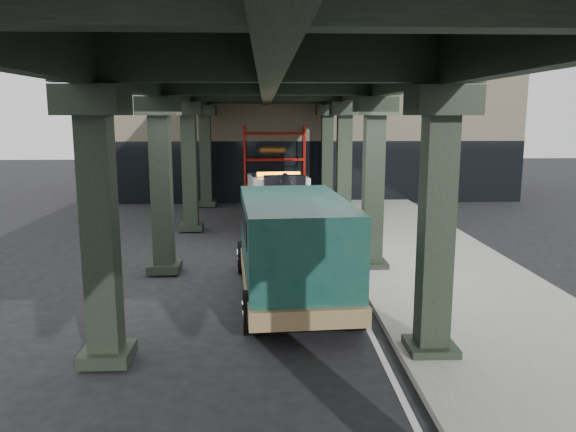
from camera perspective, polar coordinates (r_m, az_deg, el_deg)
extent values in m
plane|color=black|center=(14.53, -0.33, -7.84)|extent=(90.00, 90.00, 0.00)
cube|color=gray|center=(17.16, 14.68, -5.09)|extent=(5.00, 40.00, 0.15)
cube|color=silver|center=(16.58, 5.33, -5.58)|extent=(0.12, 38.00, 0.01)
cube|color=black|center=(10.48, 14.82, -1.16)|extent=(0.55, 0.55, 5.00)
cube|color=black|center=(10.29, 15.40, 11.23)|extent=(1.10, 1.10, 0.50)
cube|color=black|center=(11.15, 14.27, -12.92)|extent=(0.90, 0.90, 0.24)
cube|color=black|center=(16.23, 8.63, 3.00)|extent=(0.55, 0.55, 5.00)
cube|color=black|center=(16.11, 8.85, 10.96)|extent=(1.10, 1.10, 0.50)
cube|color=black|center=(16.68, 8.42, -4.93)|extent=(0.90, 0.90, 0.24)
cube|color=black|center=(22.12, 5.70, 4.96)|extent=(0.55, 0.55, 5.00)
cube|color=black|center=(22.03, 5.80, 10.79)|extent=(1.10, 1.10, 0.50)
cube|color=black|center=(22.45, 5.59, -0.95)|extent=(0.90, 0.90, 0.24)
cube|color=black|center=(28.05, 3.99, 6.08)|extent=(0.55, 0.55, 5.00)
cube|color=black|center=(27.98, 4.05, 10.68)|extent=(1.10, 1.10, 0.50)
cube|color=black|center=(28.31, 3.93, 1.39)|extent=(0.90, 0.90, 0.24)
cube|color=black|center=(10.43, -18.54, -1.40)|extent=(0.55, 0.55, 5.00)
cube|color=black|center=(10.24, -19.26, 11.04)|extent=(1.10, 1.10, 0.50)
cube|color=black|center=(11.11, -17.85, -13.21)|extent=(0.90, 0.90, 0.24)
cube|color=black|center=(16.20, -12.71, 2.85)|extent=(0.55, 0.55, 5.00)
cube|color=black|center=(16.08, -13.03, 10.83)|extent=(1.10, 1.10, 0.50)
cube|color=black|center=(16.65, -12.40, -5.09)|extent=(0.90, 0.90, 0.24)
cube|color=black|center=(22.10, -9.96, 4.85)|extent=(0.55, 0.55, 5.00)
cube|color=black|center=(22.01, -10.14, 10.69)|extent=(1.10, 1.10, 0.50)
cube|color=black|center=(22.42, -9.78, -1.06)|extent=(0.90, 0.90, 0.24)
cube|color=black|center=(28.03, -8.36, 6.00)|extent=(0.55, 0.55, 5.00)
cube|color=black|center=(27.96, -8.48, 10.60)|extent=(1.10, 1.10, 0.50)
cube|color=black|center=(28.30, -8.24, 1.31)|extent=(0.90, 0.90, 0.24)
cube|color=black|center=(16.14, 8.93, 13.80)|extent=(0.35, 32.00, 1.10)
cube|color=black|center=(16.11, -13.15, 13.67)|extent=(0.35, 32.00, 1.10)
cube|color=black|center=(15.85, -2.10, 13.99)|extent=(0.35, 32.00, 1.10)
cube|color=black|center=(15.91, -2.12, 16.50)|extent=(7.40, 32.00, 0.30)
cube|color=#C6B793|center=(33.91, 1.88, 9.34)|extent=(22.00, 10.00, 8.00)
cylinder|color=#B8170E|center=(28.84, -4.38, 5.19)|extent=(0.08, 0.08, 4.00)
cylinder|color=#B8170E|center=(28.04, -4.43, 5.05)|extent=(0.08, 0.08, 4.00)
cylinder|color=#B8170E|center=(28.89, 1.60, 5.22)|extent=(0.08, 0.08, 4.00)
cylinder|color=#B8170E|center=(28.09, 1.72, 5.08)|extent=(0.08, 0.08, 4.00)
cylinder|color=#B8170E|center=(28.93, -1.38, 3.24)|extent=(3.00, 0.08, 0.08)
cylinder|color=#B8170E|center=(28.80, -1.39, 5.81)|extent=(3.00, 0.08, 0.08)
cylinder|color=#B8170E|center=(28.73, -1.40, 8.40)|extent=(3.00, 0.08, 0.08)
cube|color=black|center=(19.57, 0.02, -1.21)|extent=(1.79, 6.82, 0.23)
cube|color=silver|center=(21.67, -1.03, 1.96)|extent=(2.39, 2.42, 1.62)
cube|color=silver|center=(22.66, -1.40, 1.17)|extent=(2.18, 0.91, 0.81)
cube|color=black|center=(21.83, -1.13, 3.22)|extent=(2.12, 1.42, 0.77)
cube|color=silver|center=(18.45, 0.58, -0.05)|extent=(2.74, 4.75, 1.26)
cube|color=orange|center=(21.38, -0.96, 4.28)|extent=(1.64, 0.46, 0.14)
cube|color=black|center=(20.08, -0.36, 3.38)|extent=(1.50, 0.73, 0.54)
cylinder|color=black|center=(18.52, 0.48, 2.10)|extent=(0.63, 3.15, 1.21)
cube|color=black|center=(16.45, 2.04, -4.55)|extent=(0.43, 1.29, 0.16)
cube|color=black|center=(15.86, 2.51, -5.28)|extent=(1.46, 0.41, 0.16)
cylinder|color=black|center=(21.95, -3.69, -0.34)|extent=(0.44, 1.02, 0.99)
cylinder|color=silver|center=(21.95, -3.69, -0.34)|extent=(0.42, 0.59, 0.55)
cylinder|color=black|center=(22.25, 1.39, -0.18)|extent=(0.44, 1.02, 0.99)
cylinder|color=silver|center=(22.25, 1.39, -0.18)|extent=(0.42, 0.59, 0.55)
cylinder|color=black|center=(19.06, -2.71, -1.95)|extent=(0.44, 1.02, 0.99)
cylinder|color=silver|center=(19.06, -2.71, -1.95)|extent=(0.42, 0.59, 0.55)
cylinder|color=black|center=(19.40, 3.12, -1.73)|extent=(0.44, 1.02, 0.99)
cylinder|color=silver|center=(19.40, 3.12, -1.73)|extent=(0.42, 0.59, 0.55)
cylinder|color=black|center=(17.92, -2.23, -2.73)|extent=(0.44, 1.02, 0.99)
cylinder|color=silver|center=(17.92, -2.23, -2.73)|extent=(0.42, 0.59, 0.55)
cylinder|color=black|center=(18.28, 3.94, -2.48)|extent=(0.44, 1.02, 0.99)
cylinder|color=silver|center=(18.28, 3.94, -2.48)|extent=(0.42, 0.59, 0.55)
cube|color=#103932|center=(16.30, -0.68, -2.00)|extent=(2.37, 1.38, 1.00)
cube|color=#103932|center=(13.23, 0.63, -2.89)|extent=(2.69, 5.17, 2.17)
cube|color=olive|center=(13.88, 0.40, -6.07)|extent=(2.82, 6.39, 0.39)
cube|color=black|center=(15.70, -0.53, 0.85)|extent=(2.20, 0.63, 0.93)
cube|color=black|center=(13.44, 0.46, -0.26)|extent=(2.65, 4.17, 0.61)
cube|color=silver|center=(16.97, -0.88, -3.05)|extent=(2.23, 0.29, 0.33)
cylinder|color=black|center=(16.31, -4.57, -4.15)|extent=(0.38, 0.96, 0.94)
cylinder|color=silver|center=(16.31, -4.57, -4.15)|extent=(0.39, 0.54, 0.52)
cylinder|color=black|center=(16.52, 3.20, -3.95)|extent=(0.38, 0.96, 0.94)
cylinder|color=silver|center=(16.52, 3.20, -3.95)|extent=(0.39, 0.54, 0.52)
cylinder|color=black|center=(11.83, -3.82, -9.75)|extent=(0.38, 0.96, 0.94)
cylinder|color=silver|center=(11.83, -3.82, -9.75)|extent=(0.39, 0.54, 0.52)
cylinder|color=black|center=(12.13, 6.91, -9.30)|extent=(0.38, 0.96, 0.94)
cylinder|color=silver|center=(12.13, 6.91, -9.30)|extent=(0.39, 0.54, 0.52)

